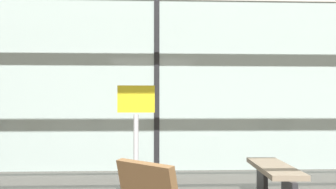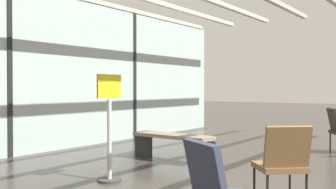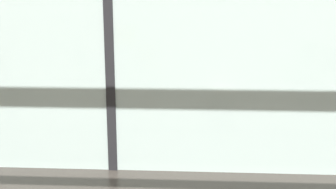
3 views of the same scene
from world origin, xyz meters
TOP-DOWN VIEW (x-y plane):
  - glass_curtain_wall at (0.00, 5.20)m, footprint 14.00×0.08m
  - window_mullion_1 at (0.00, 5.20)m, footprint 0.10×0.12m

SIDE VIEW (x-z plane):
  - glass_curtain_wall at x=0.00m, z-range 0.00..3.15m
  - window_mullion_1 at x=0.00m, z-range 0.00..3.15m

